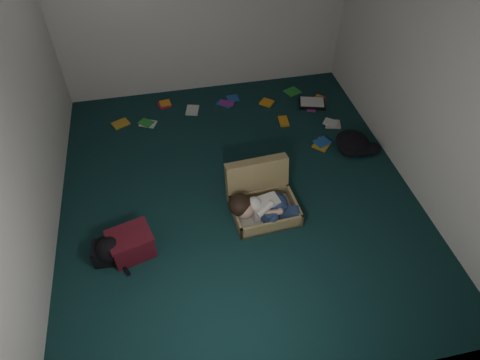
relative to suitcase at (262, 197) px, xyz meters
name	(u,v)px	position (x,y,z in m)	size (l,w,h in m)	color
floor	(237,192)	(-0.22, 0.27, -0.15)	(4.50, 4.50, 0.00)	#102F2F
wall_back	(202,2)	(-0.22, 2.52, 1.15)	(4.50, 4.50, 0.00)	silver
wall_front	(313,315)	(-0.22, -1.98, 1.15)	(4.50, 4.50, 0.00)	silver
wall_left	(15,126)	(-2.22, 0.27, 1.15)	(4.50, 4.50, 0.00)	silver
wall_right	(429,76)	(1.78, 0.27, 1.15)	(4.50, 4.50, 0.00)	silver
suitcase	(262,197)	(0.00, 0.00, 0.00)	(0.74, 0.73, 0.52)	tan
person	(262,207)	(-0.04, -0.18, 0.04)	(0.77, 0.36, 0.32)	silver
maroon_bin	(131,244)	(-1.43, -0.34, -0.01)	(0.50, 0.43, 0.29)	#55111C
backpack	(110,252)	(-1.65, -0.37, -0.04)	(0.40, 0.32, 0.24)	black
clothing_pile	(362,147)	(1.48, 0.65, -0.08)	(0.46, 0.38, 0.15)	black
paper_tray	(312,103)	(1.19, 1.75, -0.13)	(0.43, 0.37, 0.05)	black
book_scatter	(247,111)	(0.23, 1.77, -0.14)	(3.10, 1.55, 0.02)	gold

